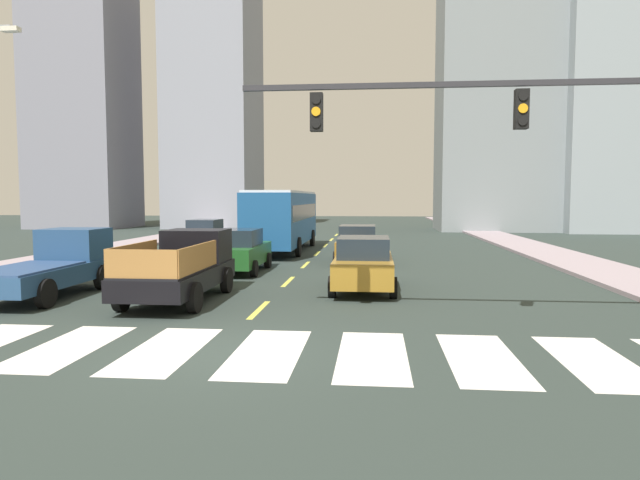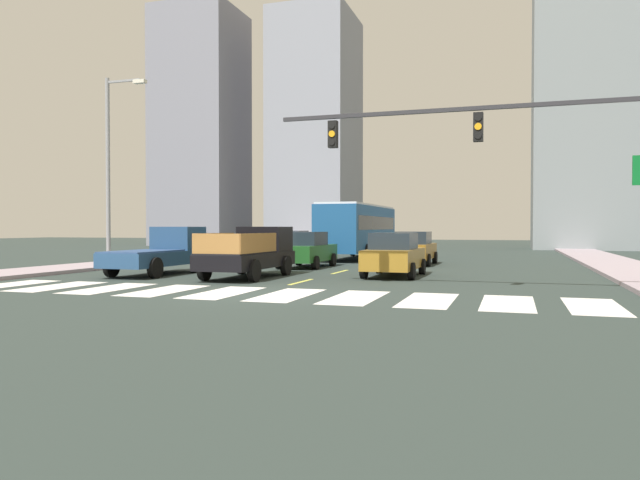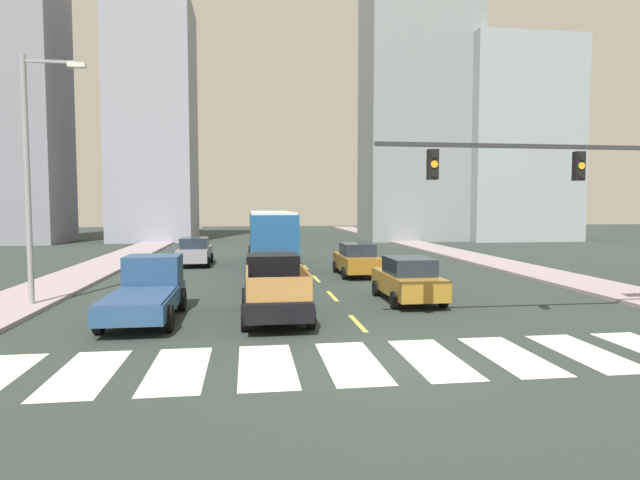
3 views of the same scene
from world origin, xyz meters
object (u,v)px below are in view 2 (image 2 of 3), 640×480
Objects in this scene: pickup_stakebed at (252,253)px; streetlight_left at (111,163)px; sedan_near_left at (394,255)px; sedan_far at (306,250)px; traffic_signal_gantry at (524,145)px; sedan_mid at (293,244)px; pickup_dark at (163,252)px; sedan_near_right at (414,248)px; city_bus at (358,227)px.

streetlight_left is (-8.50, 2.63, 4.03)m from pickup_stakebed.
sedan_far is (-5.03, 3.95, 0.00)m from sedan_near_left.
traffic_signal_gantry is 1.24× the size of streetlight_left.
sedan_near_left is at bearing -54.78° from sedan_mid.
pickup_dark is at bearing 165.92° from traffic_signal_gantry.
sedan_near_right is (4.81, 9.50, -0.08)m from pickup_stakebed.
traffic_signal_gantry reaches higher than city_bus.
streetlight_left is (-13.31, -6.87, 4.11)m from sedan_near_right.
streetlight_left reaches higher than sedan_far.
city_bus is at bearing 129.93° from sedan_near_right.
pickup_stakebed is 0.47× the size of traffic_signal_gantry.
city_bus is 2.45× the size of sedan_near_left.
streetlight_left is at bearing -126.86° from city_bus.
sedan_near_left is at bearing 132.33° from traffic_signal_gantry.
pickup_dark is 1.18× the size of sedan_far.
pickup_stakebed is 1.18× the size of sedan_near_right.
sedan_near_left is (5.23, 1.92, -0.08)m from pickup_stakebed.
pickup_dark is at bearing -170.03° from sedan_near_left.
sedan_mid is (-4.65, 0.74, -1.09)m from city_bus.
sedan_far is at bearing 141.81° from sedan_near_left.
streetlight_left is at bearing 162.24° from traffic_signal_gantry.
sedan_mid is (0.04, 15.25, -0.06)m from pickup_dark.
sedan_near_left is at bearing -86.02° from sedan_near_right.
sedan_mid is 0.49× the size of streetlight_left.
sedan_near_right is (-0.42, 7.58, 0.00)m from sedan_near_left.
city_bus is 0.97× the size of traffic_signal_gantry.
pickup_stakebed is 5.57m from sedan_near_left.
pickup_stakebed is at bearing -159.91° from sedan_near_left.
sedan_near_right is (4.61, 3.63, 0.00)m from sedan_far.
sedan_far is 10.57m from sedan_mid.
sedan_mid is at bearing 107.67° from pickup_stakebed.
city_bus is at bearing 53.38° from streetlight_left.
sedan_far is 5.87m from sedan_near_right.
pickup_dark is 1.18× the size of sedan_near_left.
sedan_near_left is at bearing -2.99° from streetlight_left.
traffic_signal_gantry is at bearing -47.69° from sedan_near_left.
pickup_stakebed is 1.00× the size of pickup_dark.
city_bus is 6.88m from sedan_near_right.
sedan_far is at bearing -65.17° from sedan_mid.
sedan_near_right is at bearing -33.24° from sedan_mid.
pickup_dark is 1.18× the size of sedan_mid.
pickup_dark is 15.25m from sedan_mid.
pickup_stakebed is 1.18× the size of sedan_far.
sedan_mid is (-4.32, 9.64, 0.00)m from sedan_far.
city_bus is at bearing -8.35° from sedan_mid.
traffic_signal_gantry is at bearing -17.76° from streetlight_left.
sedan_mid is 23.73m from traffic_signal_gantry.
streetlight_left reaches higher than sedan_mid.
pickup_dark is 7.10m from sedan_far.
city_bus is 2.45× the size of sedan_mid.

